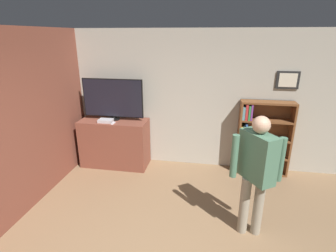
{
  "coord_description": "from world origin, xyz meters",
  "views": [
    {
      "loc": [
        0.51,
        -1.92,
        2.58
      ],
      "look_at": [
        -0.15,
        1.91,
        1.23
      ],
      "focal_mm": 28.0,
      "sensor_mm": 36.0,
      "label": 1
    }
  ],
  "objects_px": {
    "television": "(113,99)",
    "bookshelf": "(259,138)",
    "person": "(256,167)",
    "game_console": "(106,121)"
  },
  "relations": [
    {
      "from": "television",
      "to": "bookshelf",
      "type": "height_order",
      "value": "television"
    },
    {
      "from": "television",
      "to": "bookshelf",
      "type": "relative_size",
      "value": 0.84
    },
    {
      "from": "television",
      "to": "bookshelf",
      "type": "bearing_deg",
      "value": 2.33
    },
    {
      "from": "person",
      "to": "bookshelf",
      "type": "bearing_deg",
      "value": 136.22
    },
    {
      "from": "game_console",
      "to": "television",
      "type": "bearing_deg",
      "value": 59.2
    },
    {
      "from": "television",
      "to": "game_console",
      "type": "distance_m",
      "value": 0.45
    },
    {
      "from": "television",
      "to": "game_console",
      "type": "bearing_deg",
      "value": -120.8
    },
    {
      "from": "person",
      "to": "game_console",
      "type": "bearing_deg",
      "value": -152.95
    },
    {
      "from": "game_console",
      "to": "bookshelf",
      "type": "xyz_separation_m",
      "value": [
        2.94,
        0.3,
        -0.28
      ]
    },
    {
      "from": "game_console",
      "to": "bookshelf",
      "type": "height_order",
      "value": "bookshelf"
    }
  ]
}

